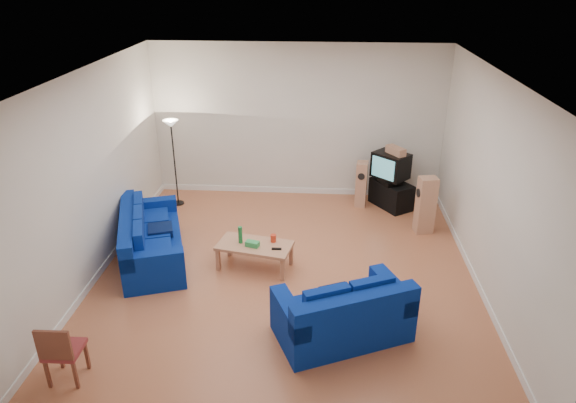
# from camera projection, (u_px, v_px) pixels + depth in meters

# --- Properties ---
(room) EXTENTS (6.01, 6.51, 3.21)m
(room) POSITION_uv_depth(u_px,v_px,m) (286.00, 186.00, 7.68)
(room) COLOR brown
(room) RESTS_ON ground
(sofa_three_seat) EXTENTS (1.59, 2.37, 0.84)m
(sofa_three_seat) POSITION_uv_depth(u_px,v_px,m) (149.00, 242.00, 8.62)
(sofa_three_seat) COLOR navy
(sofa_three_seat) RESTS_ON ground
(sofa_loveseat) EXTENTS (1.95, 1.57, 0.86)m
(sofa_loveseat) POSITION_uv_depth(u_px,v_px,m) (344.00, 317.00, 6.78)
(sofa_loveseat) COLOR navy
(sofa_loveseat) RESTS_ON ground
(coffee_table) EXTENTS (1.29, 0.83, 0.43)m
(coffee_table) POSITION_uv_depth(u_px,v_px,m) (255.00, 247.00, 8.34)
(coffee_table) COLOR tan
(coffee_table) RESTS_ON ground
(bottle) EXTENTS (0.08, 0.08, 0.29)m
(bottle) POSITION_uv_depth(u_px,v_px,m) (240.00, 235.00, 8.30)
(bottle) COLOR #197233
(bottle) RESTS_ON coffee_table
(tissue_box) EXTENTS (0.24, 0.17, 0.09)m
(tissue_box) POSITION_uv_depth(u_px,v_px,m) (252.00, 244.00, 8.24)
(tissue_box) COLOR green
(tissue_box) RESTS_ON coffee_table
(red_canister) EXTENTS (0.13, 0.13, 0.13)m
(red_canister) POSITION_uv_depth(u_px,v_px,m) (273.00, 238.00, 8.37)
(red_canister) COLOR red
(red_canister) RESTS_ON coffee_table
(remote) EXTENTS (0.16, 0.05, 0.02)m
(remote) POSITION_uv_depth(u_px,v_px,m) (277.00, 249.00, 8.16)
(remote) COLOR black
(remote) RESTS_ON coffee_table
(tv_stand) EXTENTS (0.90, 1.00, 0.54)m
(tv_stand) POSITION_uv_depth(u_px,v_px,m) (391.00, 194.00, 10.54)
(tv_stand) COLOR black
(tv_stand) RESTS_ON ground
(av_receiver) EXTENTS (0.49, 0.53, 0.10)m
(av_receiver) POSITION_uv_depth(u_px,v_px,m) (390.00, 181.00, 10.36)
(av_receiver) COLOR black
(av_receiver) RESTS_ON tv_stand
(television) EXTENTS (0.82, 0.81, 0.51)m
(television) POSITION_uv_depth(u_px,v_px,m) (391.00, 165.00, 10.30)
(television) COLOR black
(television) RESTS_ON av_receiver
(centre_speaker) EXTENTS (0.38, 0.46, 0.15)m
(centre_speaker) POSITION_uv_depth(u_px,v_px,m) (396.00, 151.00, 10.10)
(centre_speaker) COLOR tan
(centre_speaker) RESTS_ON television
(speaker_left) EXTENTS (0.26, 0.32, 0.95)m
(speaker_left) POSITION_uv_depth(u_px,v_px,m) (361.00, 184.00, 10.49)
(speaker_left) COLOR tan
(speaker_left) RESTS_ON ground
(speaker_right) EXTENTS (0.37, 0.31, 1.09)m
(speaker_right) POSITION_uv_depth(u_px,v_px,m) (426.00, 205.00, 9.40)
(speaker_right) COLOR tan
(speaker_right) RESTS_ON ground
(floor_lamp) EXTENTS (0.31, 0.31, 1.80)m
(floor_lamp) POSITION_uv_depth(u_px,v_px,m) (172.00, 136.00, 10.13)
(floor_lamp) COLOR black
(floor_lamp) RESTS_ON ground
(dining_chair) EXTENTS (0.42, 0.42, 0.85)m
(dining_chair) POSITION_uv_depth(u_px,v_px,m) (61.00, 350.00, 5.98)
(dining_chair) COLOR brown
(dining_chair) RESTS_ON ground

